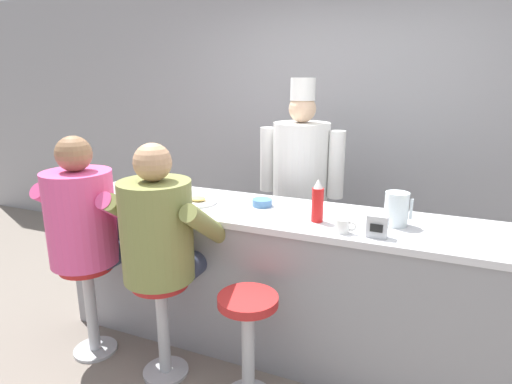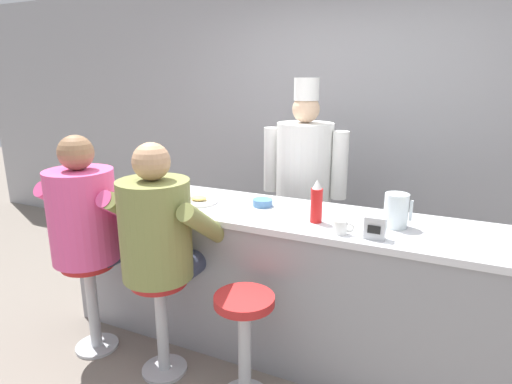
{
  "view_description": "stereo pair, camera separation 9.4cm",
  "coord_description": "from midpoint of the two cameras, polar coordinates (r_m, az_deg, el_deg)",
  "views": [
    {
      "loc": [
        0.81,
        -2.13,
        1.8
      ],
      "look_at": [
        -0.22,
        0.3,
        1.09
      ],
      "focal_mm": 30.0,
      "sensor_mm": 36.0,
      "label": 1
    },
    {
      "loc": [
        0.9,
        -2.09,
        1.8
      ],
      "look_at": [
        -0.22,
        0.3,
        1.09
      ],
      "focal_mm": 30.0,
      "sensor_mm": 36.0,
      "label": 2
    }
  ],
  "objects": [
    {
      "name": "ground_plane",
      "position": [
        2.9,
        0.8,
        -23.25
      ],
      "size": [
        20.0,
        20.0,
        0.0
      ],
      "primitive_type": "plane",
      "color": "slate"
    },
    {
      "name": "wall_back",
      "position": [
        4.13,
        11.09,
        8.58
      ],
      "size": [
        10.0,
        0.06,
        2.7
      ],
      "color": "#99999E",
      "rests_on": "ground_plane"
    },
    {
      "name": "diner_counter",
      "position": [
        2.9,
        3.39,
        -11.87
      ],
      "size": [
        3.18,
        0.67,
        0.97
      ],
      "color": "gray",
      "rests_on": "ground_plane"
    },
    {
      "name": "ketchup_bottle_red",
      "position": [
        2.53,
        7.17,
        -1.31
      ],
      "size": [
        0.07,
        0.07,
        0.26
      ],
      "color": "red",
      "rests_on": "diner_counter"
    },
    {
      "name": "water_pitcher_clear",
      "position": [
        2.57,
        17.24,
        -2.17
      ],
      "size": [
        0.16,
        0.14,
        0.2
      ],
      "color": "silver",
      "rests_on": "diner_counter"
    },
    {
      "name": "breakfast_plate",
      "position": [
        2.93,
        -8.69,
        -1.25
      ],
      "size": [
        0.26,
        0.26,
        0.05
      ],
      "color": "white",
      "rests_on": "diner_counter"
    },
    {
      "name": "cereal_bowl",
      "position": [
        2.84,
        -0.12,
        -1.43
      ],
      "size": [
        0.13,
        0.13,
        0.05
      ],
      "color": "#4C7FB7",
      "rests_on": "diner_counter"
    },
    {
      "name": "coffee_mug_white",
      "position": [
        2.39,
        10.45,
        -4.48
      ],
      "size": [
        0.12,
        0.08,
        0.08
      ],
      "color": "white",
      "rests_on": "diner_counter"
    },
    {
      "name": "napkin_dispenser_chrome",
      "position": [
        2.36,
        14.77,
        -4.45
      ],
      "size": [
        0.11,
        0.07,
        0.12
      ],
      "color": "silver",
      "rests_on": "diner_counter"
    },
    {
      "name": "diner_seated_pink",
      "position": [
        2.93,
        -22.59,
        -3.8
      ],
      "size": [
        0.64,
        0.63,
        1.46
      ],
      "color": "#B2B5BA",
      "rests_on": "ground_plane"
    },
    {
      "name": "diner_seated_olive",
      "position": [
        2.57,
        -13.58,
        -5.73
      ],
      "size": [
        0.63,
        0.62,
        1.45
      ],
      "color": "#B2B5BA",
      "rests_on": "ground_plane"
    },
    {
      "name": "empty_stool_round",
      "position": [
        2.49,
        -2.21,
        -18.1
      ],
      "size": [
        0.33,
        0.33,
        0.65
      ],
      "color": "#B2B5BA",
      "rests_on": "ground_plane"
    },
    {
      "name": "cook_in_whites_near",
      "position": [
        3.49,
        5.18,
        1.57
      ],
      "size": [
        0.7,
        0.45,
        1.79
      ],
      "color": "#232328",
      "rests_on": "ground_plane"
    }
  ]
}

